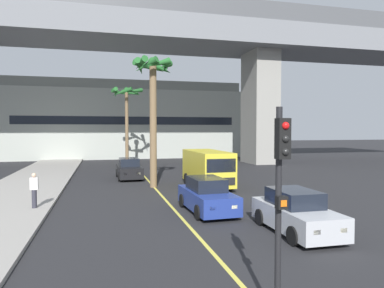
# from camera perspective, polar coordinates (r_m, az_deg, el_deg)

# --- Properties ---
(lane_stripe_center) EXTENTS (0.14, 56.00, 0.01)m
(lane_stripe_center) POSITION_cam_1_polar(r_m,az_deg,el_deg) (23.30, -6.08, -6.94)
(lane_stripe_center) COLOR #DBCC4C
(lane_stripe_center) RESTS_ON ground
(bridge_overpass) EXTENTS (80.63, 8.00, 16.54)m
(bridge_overpass) POSITION_cam_1_polar(r_m,az_deg,el_deg) (38.03, -7.47, 16.55)
(bridge_overpass) COLOR slate
(bridge_overpass) RESTS_ON ground
(pier_building_backdrop) EXTENTS (30.38, 8.04, 10.05)m
(pier_building_backdrop) POSITION_cam_1_polar(r_m,az_deg,el_deg) (49.14, -10.44, 3.73)
(pier_building_backdrop) COLOR #ADB2A8
(pier_building_backdrop) RESTS_ON ground
(car_queue_front) EXTENTS (1.96, 4.16, 1.56)m
(car_queue_front) POSITION_cam_1_polar(r_m,az_deg,el_deg) (16.37, 2.41, -8.37)
(car_queue_front) COLOR navy
(car_queue_front) RESTS_ON ground
(car_queue_second) EXTENTS (1.91, 4.14, 1.56)m
(car_queue_second) POSITION_cam_1_polar(r_m,az_deg,el_deg) (27.60, -10.06, -4.01)
(car_queue_second) COLOR black
(car_queue_second) RESTS_ON ground
(car_queue_third) EXTENTS (1.86, 4.12, 1.56)m
(car_queue_third) POSITION_cam_1_polar(r_m,az_deg,el_deg) (13.68, 16.32, -10.61)
(car_queue_third) COLOR #B7BABF
(car_queue_third) RESTS_ON ground
(delivery_van) EXTENTS (2.27, 5.30, 2.36)m
(delivery_van) POSITION_cam_1_polar(r_m,az_deg,el_deg) (23.12, 2.49, -3.80)
(delivery_van) COLOR yellow
(delivery_van) RESTS_ON ground
(traffic_light_median_near) EXTENTS (0.24, 0.37, 4.20)m
(traffic_light_median_near) POSITION_cam_1_polar(r_m,az_deg,el_deg) (6.93, 14.03, -6.49)
(traffic_light_median_near) COLOR black
(traffic_light_median_near) RESTS_ON ground
(palm_tree_near_median) EXTENTS (3.26, 3.43, 8.11)m
(palm_tree_near_median) POSITION_cam_1_polar(r_m,az_deg,el_deg) (37.41, -10.44, 6.76)
(palm_tree_near_median) COLOR brown
(palm_tree_near_median) RESTS_ON ground
(palm_tree_mid_median) EXTENTS (2.68, 2.72, 8.41)m
(palm_tree_mid_median) POSITION_cam_1_polar(r_m,az_deg,el_deg) (23.24, -6.31, 9.19)
(palm_tree_mid_median) COLOR brown
(palm_tree_mid_median) RESTS_ON ground
(pedestrian_near_crosswalk) EXTENTS (0.34, 0.22, 1.62)m
(pedestrian_near_crosswalk) POSITION_cam_1_polar(r_m,az_deg,el_deg) (17.96, -24.04, -6.72)
(pedestrian_near_crosswalk) COLOR #2D2D38
(pedestrian_near_crosswalk) RESTS_ON sidewalk_left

